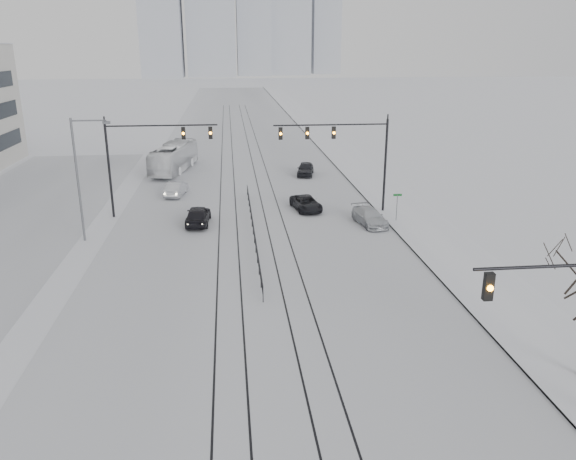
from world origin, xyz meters
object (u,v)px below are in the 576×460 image
Objects in this scene: sedan_nb_far at (305,169)px; box_truck at (174,158)px; sedan_sb_outer at (176,189)px; sedan_sb_inner at (198,215)px; sedan_nb_right at (370,217)px; sedan_nb_front at (306,203)px.

box_truck reaches higher than sedan_nb_far.
sedan_sb_outer is 0.37× the size of box_truck.
sedan_nb_right is (13.75, -1.49, -0.12)m from sedan_sb_inner.
sedan_sb_outer is 15.55m from sedan_nb_far.
box_truck is (-3.63, 20.74, 0.81)m from sedan_sb_inner.
sedan_sb_inner is 20.35m from sedan_nb_far.
sedan_nb_front is at bearing 124.38° from sedan_nb_right.
sedan_sb_outer is at bearing 136.61° from sedan_nb_right.
sedan_sb_inner reaches higher than sedan_sb_outer.
sedan_nb_front is 0.39× the size of box_truck.
sedan_nb_right is at bearing 139.70° from box_truck.
box_truck is at bearing 116.93° from sedan_nb_front.
box_truck is (-12.87, 17.49, 0.97)m from sedan_nb_front.
sedan_nb_front is at bearing 161.67° from sedan_sb_outer.
box_truck reaches higher than sedan_nb_front.
sedan_nb_far is 0.37× the size of box_truck.
sedan_nb_front is 0.98× the size of sedan_nb_right.
sedan_sb_inner is 13.83m from sedan_nb_right.
sedan_sb_inner is at bearing -170.04° from sedan_nb_front.
sedan_nb_right is at bearing -70.06° from sedan_nb_far.
sedan_nb_right is 28.23m from box_truck.
sedan_sb_outer reaches higher than sedan_nb_front.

